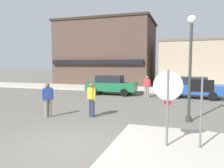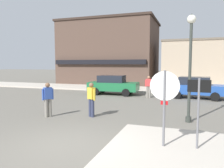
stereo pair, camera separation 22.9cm
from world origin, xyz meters
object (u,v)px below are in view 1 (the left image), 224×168
(parked_car_nearest, at_px, (111,85))
(parked_car_second, at_px, (194,87))
(pedestrian_crossing_far, at_px, (147,86))
(one_way_sign, at_px, (201,106))
(pedestrian_kerb_side, at_px, (48,99))
(stop_sign, at_px, (168,98))
(lamp_post, at_px, (191,52))
(pedestrian_crossing_near, at_px, (92,99))

(parked_car_nearest, xyz_separation_m, parked_car_second, (6.32, 0.08, 0.00))
(parked_car_second, relative_size, pedestrian_crossing_far, 2.58)
(one_way_sign, height_order, pedestrian_kerb_side, one_way_sign)
(stop_sign, bearing_deg, one_way_sign, 7.48)
(stop_sign, xyz_separation_m, lamp_post, (0.68, 3.52, 1.44))
(pedestrian_crossing_near, xyz_separation_m, pedestrian_crossing_far, (1.54, 6.77, 0.00))
(parked_car_second, bearing_deg, pedestrian_kerb_side, -129.19)
(pedestrian_crossing_far, height_order, pedestrian_kerb_side, same)
(stop_sign, height_order, pedestrian_crossing_far, stop_sign)
(stop_sign, bearing_deg, pedestrian_crossing_far, 101.98)
(stop_sign, xyz_separation_m, parked_car_nearest, (-5.12, 10.56, -0.71))
(stop_sign, bearing_deg, lamp_post, 79.01)
(one_way_sign, relative_size, pedestrian_crossing_far, 1.30)
(parked_car_nearest, bearing_deg, pedestrian_crossing_near, -78.76)
(pedestrian_crossing_near, distance_m, pedestrian_crossing_far, 6.94)
(one_way_sign, relative_size, parked_car_nearest, 0.52)
(pedestrian_crossing_far, bearing_deg, stop_sign, -78.02)
(pedestrian_crossing_near, xyz_separation_m, pedestrian_kerb_side, (-1.92, -0.67, 0.00))
(stop_sign, distance_m, pedestrian_kerb_side, 6.06)
(one_way_sign, relative_size, lamp_post, 0.46)
(pedestrian_crossing_near, height_order, pedestrian_crossing_far, same)
(one_way_sign, bearing_deg, stop_sign, -172.52)
(stop_sign, relative_size, pedestrian_crossing_far, 1.43)
(lamp_post, height_order, pedestrian_kerb_side, lamp_post)
(stop_sign, height_order, parked_car_nearest, stop_sign)
(parked_car_nearest, relative_size, pedestrian_crossing_far, 2.52)
(parked_car_nearest, height_order, pedestrian_crossing_far, pedestrian_crossing_far)
(parked_car_second, distance_m, pedestrian_crossing_far, 3.39)
(stop_sign, xyz_separation_m, one_way_sign, (0.90, 0.12, -0.19))
(lamp_post, bearing_deg, pedestrian_crossing_far, 113.73)
(pedestrian_crossing_near, height_order, pedestrian_kerb_side, same)
(lamp_post, distance_m, pedestrian_crossing_near, 4.81)
(stop_sign, bearing_deg, parked_car_nearest, 115.85)
(parked_car_nearest, bearing_deg, pedestrian_kerb_side, -92.97)
(parked_car_second, bearing_deg, pedestrian_crossing_near, -122.42)
(pedestrian_crossing_far, bearing_deg, parked_car_second, 14.16)
(parked_car_second, bearing_deg, parked_car_nearest, -179.23)
(stop_sign, height_order, pedestrian_kerb_side, stop_sign)
(one_way_sign, distance_m, lamp_post, 3.78)
(stop_sign, relative_size, parked_car_second, 0.55)
(stop_sign, distance_m, parked_car_second, 10.74)
(parked_car_second, bearing_deg, stop_sign, -96.44)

